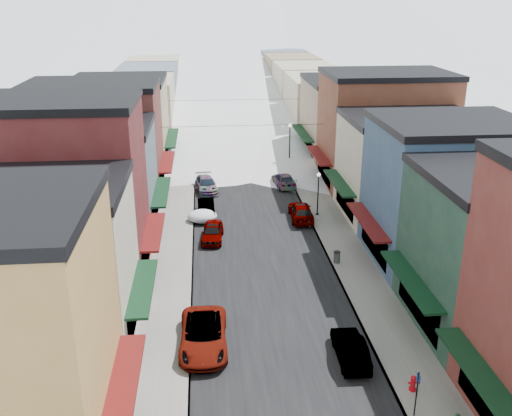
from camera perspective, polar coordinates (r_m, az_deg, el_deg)
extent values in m
cube|color=black|center=(78.46, -2.30, 6.92)|extent=(10.00, 160.00, 0.01)
cube|color=gray|center=(78.39, -7.16, 6.82)|extent=(3.20, 160.00, 0.15)
cube|color=gray|center=(79.04, 2.52, 7.07)|extent=(3.20, 160.00, 0.15)
cube|color=slate|center=(78.35, -6.02, 6.86)|extent=(0.10, 160.00, 0.15)
cube|color=slate|center=(78.85, 1.39, 7.05)|extent=(0.10, 160.00, 0.15)
cube|color=#621110|center=(25.57, -13.11, -16.81)|extent=(1.20, 7.22, 0.15)
cube|color=beige|center=(33.22, -21.12, -5.85)|extent=(10.00, 8.00, 9.00)
cube|color=black|center=(31.51, -22.22, 1.93)|extent=(10.20, 8.20, 0.50)
cube|color=black|center=(32.69, -11.27, -7.77)|extent=(1.20, 6.80, 0.15)
cube|color=maroon|center=(39.94, -19.21, 1.15)|extent=(11.00, 8.00, 12.00)
cube|color=black|center=(38.45, -20.30, 9.97)|extent=(11.20, 8.20, 0.50)
cube|color=#621110|center=(39.89, -10.21, -2.33)|extent=(1.20, 6.80, 0.15)
cube|color=slate|center=(48.25, -16.17, 2.56)|extent=(10.00, 9.00, 8.50)
cube|color=black|center=(47.12, -16.71, 7.77)|extent=(10.20, 9.20, 0.50)
cube|color=black|center=(47.81, -9.45, 1.62)|extent=(1.20, 7.65, 0.15)
cube|color=maroon|center=(56.69, -15.70, 6.29)|extent=(12.00, 9.00, 10.50)
cube|color=black|center=(55.66, -16.25, 11.77)|extent=(12.20, 9.20, 0.50)
cube|color=#621110|center=(56.39, -8.88, 4.58)|extent=(1.20, 7.65, 0.15)
cube|color=tan|center=(66.26, -13.37, 8.04)|extent=(10.00, 11.00, 9.50)
cube|color=black|center=(65.41, -13.73, 12.31)|extent=(10.20, 11.20, 0.50)
cube|color=black|center=(66.05, -8.41, 6.96)|extent=(1.20, 9.35, 0.15)
cube|color=black|center=(27.07, 21.78, -15.55)|extent=(1.20, 7.65, 0.15)
cube|color=#1E3E31|center=(35.78, 23.85, -4.34)|extent=(10.00, 9.00, 9.00)
cube|color=black|center=(34.03, 15.19, -6.93)|extent=(1.20, 7.65, 0.15)
cube|color=#345376|center=(43.06, 18.41, 1.21)|extent=(10.00, 9.00, 10.00)
cube|color=black|center=(41.71, 19.22, 8.03)|extent=(10.20, 9.20, 0.50)
cube|color=#621110|center=(41.78, 11.07, -1.31)|extent=(1.20, 7.65, 0.15)
cube|color=beige|center=(51.40, 14.99, 3.76)|extent=(11.00, 9.00, 8.50)
cube|color=black|center=(50.34, 15.47, 8.67)|extent=(11.20, 9.20, 0.50)
cube|color=black|center=(49.96, 8.29, 2.52)|extent=(1.20, 7.65, 0.15)
cube|color=brown|center=(59.48, 12.68, 7.45)|extent=(12.00, 9.00, 11.00)
cube|color=black|center=(58.49, 13.12, 12.93)|extent=(12.20, 9.20, 0.50)
cube|color=#621110|center=(58.37, 6.29, 5.25)|extent=(1.20, 7.65, 0.15)
cube|color=#977F63|center=(68.79, 9.33, 8.56)|extent=(10.00, 11.00, 9.00)
cube|color=black|center=(67.98, 9.56, 12.47)|extent=(10.20, 11.20, 0.50)
cube|color=black|center=(67.90, 4.64, 7.48)|extent=(1.20, 9.35, 0.15)
cube|color=gray|center=(79.95, -11.54, 9.71)|extent=(9.00, 13.00, 8.00)
cube|color=gray|center=(81.15, 6.57, 10.15)|extent=(9.00, 13.00, 8.00)
cube|color=gray|center=(93.68, -10.70, 11.32)|extent=(9.00, 13.00, 8.00)
cube|color=gray|center=(94.71, 4.85, 11.69)|extent=(9.00, 13.00, 8.00)
cube|color=gray|center=(107.48, -10.06, 12.51)|extent=(9.00, 13.00, 8.00)
cube|color=gray|center=(108.38, 3.56, 12.84)|extent=(9.00, 13.00, 8.00)
cube|color=gray|center=(121.33, -9.57, 13.43)|extent=(9.00, 13.00, 8.00)
cube|color=gray|center=(122.12, 2.55, 13.73)|extent=(9.00, 13.00, 8.00)
cube|color=silver|center=(241.50, -4.56, 17.54)|extent=(360.00, 40.00, 12.00)
cone|color=white|center=(295.55, 9.78, 19.62)|extent=(320.00, 320.00, 30.00)
cylinder|color=black|center=(57.61, -1.30, 8.24)|extent=(16.40, 0.04, 0.04)
cylinder|color=black|center=(72.31, -2.15, 10.76)|extent=(16.40, 0.04, 0.04)
imported|color=white|center=(32.52, -5.28, -12.55)|extent=(2.69, 5.66, 1.56)
imported|color=#AEB2B7|center=(45.74, -4.38, -2.40)|extent=(2.03, 4.21, 1.39)
imported|color=black|center=(50.76, -5.01, -0.07)|extent=(1.54, 4.16, 1.36)
imported|color=#ADB1B6|center=(57.28, -4.99, 2.37)|extent=(2.54, 4.91, 1.36)
imported|color=black|center=(31.91, 9.42, -13.69)|extent=(1.53, 4.16, 1.36)
imported|color=gray|center=(49.83, 4.53, -0.30)|extent=(2.03, 4.75, 1.60)
imported|color=black|center=(58.60, 2.80, 2.82)|extent=(2.31, 4.74, 1.33)
imported|color=#94979B|center=(68.61, -2.50, 5.52)|extent=(2.04, 4.30, 1.42)
imported|color=silver|center=(83.82, -1.70, 8.32)|extent=(2.83, 5.44, 1.46)
cylinder|color=red|center=(30.57, 15.36, -17.05)|extent=(0.37, 0.37, 0.11)
cylinder|color=red|center=(30.41, 15.41, -16.65)|extent=(0.26, 0.26, 0.65)
sphere|color=red|center=(30.19, 15.48, -16.09)|extent=(0.28, 0.28, 0.28)
cylinder|color=red|center=(30.34, 15.43, -16.48)|extent=(0.49, 0.11, 0.11)
cylinder|color=black|center=(28.40, 15.75, -17.49)|extent=(0.07, 0.07, 2.39)
cube|color=navy|center=(27.89, 15.93, -16.07)|extent=(0.06, 0.33, 0.44)
cylinder|color=#515456|center=(42.06, 8.08, -4.91)|extent=(0.47, 0.47, 0.81)
cylinder|color=black|center=(41.88, 8.11, -4.39)|extent=(0.50, 0.50, 0.05)
cylinder|color=black|center=(50.97, 6.14, -0.60)|extent=(0.27, 0.27, 0.09)
cylinder|color=black|center=(50.37, 6.21, 1.25)|extent=(0.11, 0.11, 3.58)
sphere|color=white|center=(49.77, 6.30, 3.34)|extent=(0.32, 0.32, 0.32)
cylinder|color=black|center=(65.59, 3.34, 4.34)|extent=(0.34, 0.34, 0.11)
cylinder|color=black|center=(65.02, 3.38, 6.18)|extent=(0.13, 0.13, 4.47)
sphere|color=white|center=(64.46, 3.43, 8.25)|extent=(0.40, 0.40, 0.40)
ellipsoid|color=white|center=(49.43, -5.39, -0.83)|extent=(2.56, 2.16, 1.08)
ellipsoid|color=white|center=(50.65, -5.16, -0.61)|extent=(1.09, 0.98, 0.55)
ellipsoid|color=white|center=(63.75, -5.98, 4.00)|extent=(2.08, 1.76, 0.88)
ellipsoid|color=white|center=(64.96, -5.79, 4.12)|extent=(0.89, 0.80, 0.44)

